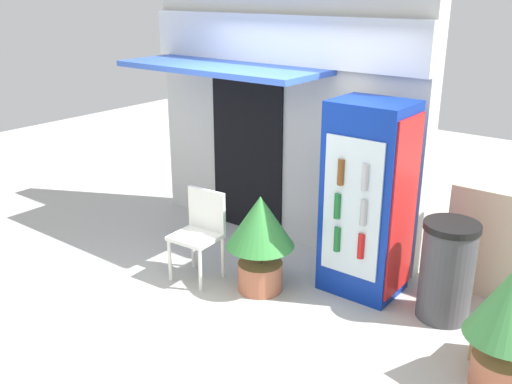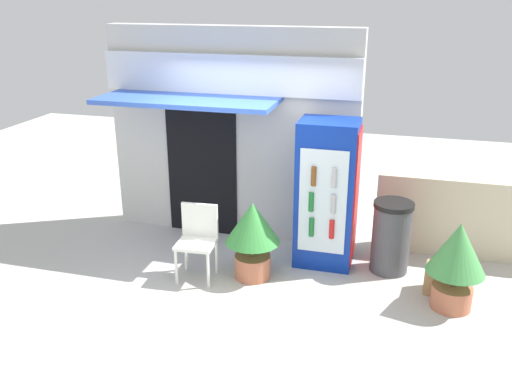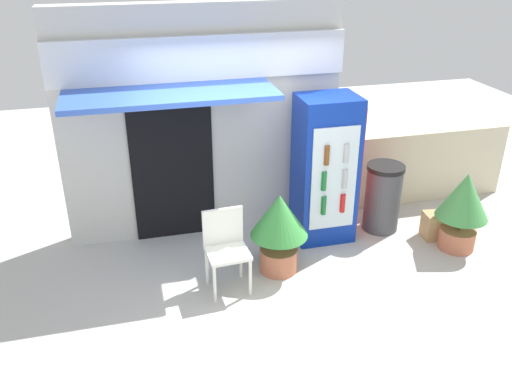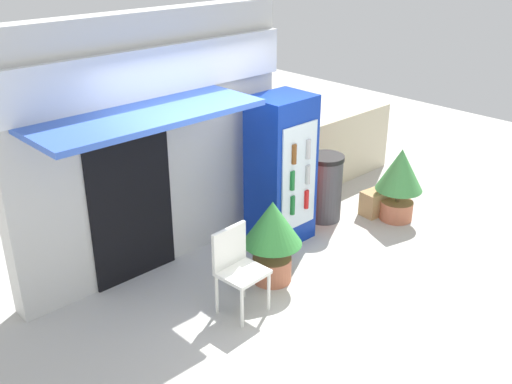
{
  "view_description": "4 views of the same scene",
  "coord_description": "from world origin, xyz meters",
  "px_view_note": "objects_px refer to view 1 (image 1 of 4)",
  "views": [
    {
      "loc": [
        3.3,
        -3.72,
        2.85
      ],
      "look_at": [
        0.0,
        0.53,
        0.93
      ],
      "focal_mm": 40.58,
      "sensor_mm": 36.0,
      "label": 1
    },
    {
      "loc": [
        1.84,
        -5.45,
        3.35
      ],
      "look_at": [
        0.21,
        0.47,
        1.07
      ],
      "focal_mm": 38.39,
      "sensor_mm": 36.0,
      "label": 2
    },
    {
      "loc": [
        -1.38,
        -4.77,
        3.6
      ],
      "look_at": [
        -0.0,
        0.59,
        0.93
      ],
      "focal_mm": 37.57,
      "sensor_mm": 36.0,
      "label": 3
    },
    {
      "loc": [
        -3.88,
        -3.72,
        3.7
      ],
      "look_at": [
        0.24,
        0.63,
        0.99
      ],
      "focal_mm": 41.46,
      "sensor_mm": 36.0,
      "label": 4
    }
  ],
  "objects_px": {
    "drink_cooler": "(368,200)",
    "trash_bin": "(447,271)",
    "plastic_chair": "(201,228)",
    "potted_plant_near_shop": "(260,233)",
    "potted_plant_curbside": "(511,315)",
    "cardboard_box": "(503,346)"
  },
  "relations": [
    {
      "from": "potted_plant_near_shop",
      "to": "trash_bin",
      "type": "height_order",
      "value": "potted_plant_near_shop"
    },
    {
      "from": "potted_plant_curbside",
      "to": "cardboard_box",
      "type": "height_order",
      "value": "potted_plant_curbside"
    },
    {
      "from": "drink_cooler",
      "to": "trash_bin",
      "type": "bearing_deg",
      "value": -1.33
    },
    {
      "from": "plastic_chair",
      "to": "cardboard_box",
      "type": "distance_m",
      "value": 2.96
    },
    {
      "from": "cardboard_box",
      "to": "plastic_chair",
      "type": "bearing_deg",
      "value": -173.23
    },
    {
      "from": "potted_plant_near_shop",
      "to": "plastic_chair",
      "type": "bearing_deg",
      "value": -167.93
    },
    {
      "from": "plastic_chair",
      "to": "potted_plant_near_shop",
      "type": "relative_size",
      "value": 0.93
    },
    {
      "from": "trash_bin",
      "to": "cardboard_box",
      "type": "height_order",
      "value": "trash_bin"
    },
    {
      "from": "drink_cooler",
      "to": "plastic_chair",
      "type": "distance_m",
      "value": 1.69
    },
    {
      "from": "potted_plant_curbside",
      "to": "drink_cooler",
      "type": "bearing_deg",
      "value": 154.87
    },
    {
      "from": "plastic_chair",
      "to": "trash_bin",
      "type": "xyz_separation_m",
      "value": [
        2.27,
        0.76,
        -0.08
      ]
    },
    {
      "from": "potted_plant_near_shop",
      "to": "potted_plant_curbside",
      "type": "height_order",
      "value": "potted_plant_curbside"
    },
    {
      "from": "drink_cooler",
      "to": "cardboard_box",
      "type": "height_order",
      "value": "drink_cooler"
    },
    {
      "from": "drink_cooler",
      "to": "plastic_chair",
      "type": "height_order",
      "value": "drink_cooler"
    },
    {
      "from": "potted_plant_curbside",
      "to": "cardboard_box",
      "type": "xyz_separation_m",
      "value": [
        -0.07,
        0.29,
        -0.45
      ]
    },
    {
      "from": "trash_bin",
      "to": "plastic_chair",
      "type": "bearing_deg",
      "value": -161.53
    },
    {
      "from": "drink_cooler",
      "to": "plastic_chair",
      "type": "xyz_separation_m",
      "value": [
        -1.45,
        -0.78,
        -0.4
      ]
    },
    {
      "from": "potted_plant_near_shop",
      "to": "trash_bin",
      "type": "distance_m",
      "value": 1.74
    },
    {
      "from": "plastic_chair",
      "to": "potted_plant_near_shop",
      "type": "bearing_deg",
      "value": 12.07
    },
    {
      "from": "potted_plant_near_shop",
      "to": "trash_bin",
      "type": "xyz_separation_m",
      "value": [
        1.62,
        0.62,
        -0.15
      ]
    },
    {
      "from": "drink_cooler",
      "to": "trash_bin",
      "type": "xyz_separation_m",
      "value": [
        0.83,
        -0.02,
        -0.48
      ]
    },
    {
      "from": "plastic_chair",
      "to": "potted_plant_near_shop",
      "type": "distance_m",
      "value": 0.67
    }
  ]
}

